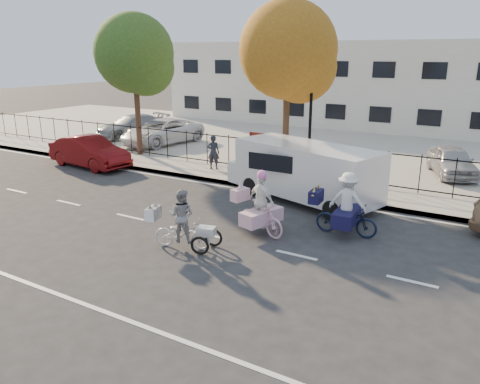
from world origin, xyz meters
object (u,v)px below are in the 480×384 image
Objects in this scene: red_sedan at (89,152)px; lot_car_b at (162,132)px; unicorn_bike at (261,211)px; pedestrian at (213,152)px; bull_bike at (346,210)px; white_van at (304,170)px; lot_car_d at (452,161)px; lot_car_a at (132,126)px; lamppost at (311,109)px; zebra_trike at (182,226)px.

lot_car_b reaches higher than red_sedan.
pedestrian is at bearing 60.72° from unicorn_bike.
red_sedan is (-13.27, 2.27, -0.04)m from bull_bike.
unicorn_bike reaches higher than red_sedan.
unicorn_bike is 1.31× the size of pedestrian.
bull_bike is 0.33× the size of white_van.
lot_car_d is (4.24, 6.23, -0.39)m from white_van.
lamppost is at bearing 0.36° from lot_car_a.
zebra_trike is at bearing 128.67° from bull_bike.
pedestrian reaches higher than lot_car_d.
lot_car_d is (1.86, 8.61, 0.01)m from bull_bike.
zebra_trike is at bearing -40.29° from lot_car_b.
pedestrian is at bearing -23.01° from lot_car_b.
unicorn_bike is (0.93, -5.93, -2.38)m from lamppost.
red_sedan is 1.19× the size of lot_car_d.
bull_bike is 0.57× the size of lot_car_d.
unicorn_bike reaches higher than lot_car_a.
zebra_trike is 17.84m from lot_car_a.
bull_bike is 0.44× the size of lot_car_a.
white_van is at bearing -6.88° from lot_car_a.
pedestrian is (5.65, 2.13, 0.20)m from red_sedan.
unicorn_bike is 0.46× the size of red_sedan.
bull_bike is 3.39m from white_van.
lot_car_a is at bearing 32.71° from red_sedan.
zebra_trike is 0.98× the size of unicorn_bike.
lot_car_b is (-0.28, 5.72, 0.14)m from red_sedan.
red_sedan is 7.41m from lot_car_a.
white_van reaches higher than pedestrian.
unicorn_bike is at bearing -134.29° from lot_car_d.
lot_car_b is (-9.97, 11.26, 0.21)m from zebra_trike.
lot_car_d is (4.06, 9.85, 0.04)m from unicorn_bike.
white_van reaches higher than lot_car_d.
lamppost reaches higher than zebra_trike.
pedestrian is at bearing -176.42° from lamppost.
lot_car_a is at bearing 172.75° from lot_car_b.
zebra_trike is 5.79m from white_van.
lot_car_d is at bearing 73.22° from white_van.
lot_car_a is 0.91× the size of lot_car_b.
red_sedan reaches higher than lot_car_d.
lamppost reaches higher than white_van.
unicorn_bike is 0.55× the size of lot_car_d.
zebra_trike is 0.45× the size of red_sedan.
bull_bike is (3.13, -4.69, -2.34)m from lamppost.
bull_bike is (3.58, 3.26, 0.11)m from zebra_trike.
lot_car_a is (-14.29, 6.47, -0.34)m from white_van.
red_sedan is 2.85× the size of pedestrian.
red_sedan is 0.86× the size of lot_car_b.
zebra_trike reaches higher than lot_car_b.
lot_car_a is at bearing 162.88° from lamppost.
lot_car_d is at bearing -39.98° from zebra_trike.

